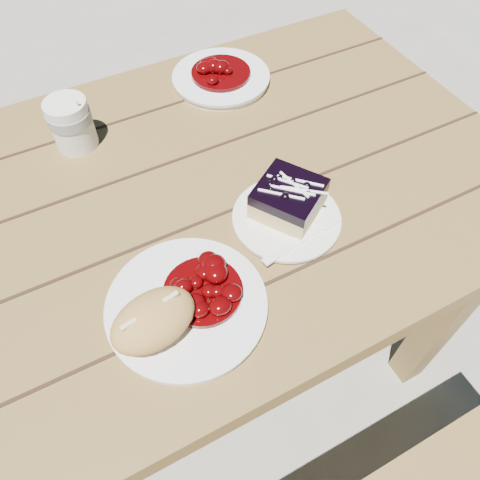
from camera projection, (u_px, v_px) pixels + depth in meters
name	position (u px, v px, depth m)	size (l,w,h in m)	color
ground	(93.00, 410.00, 1.35)	(60.00, 60.00, 0.00)	gray
picnic_table	(14.00, 316.00, 0.88)	(2.00, 1.55, 0.75)	brown
main_plate	(187.00, 306.00, 0.70)	(0.24, 0.24, 0.02)	white
goulash_stew	(202.00, 286.00, 0.69)	(0.12, 0.12, 0.04)	#4C0204
bread_roll	(153.00, 320.00, 0.64)	(0.13, 0.08, 0.07)	tan
dessert_plate	(286.00, 219.00, 0.80)	(0.18, 0.18, 0.01)	white
blueberry_cake	(288.00, 198.00, 0.79)	(0.14, 0.14, 0.06)	#E1C07A
fork_dessert	(294.00, 244.00, 0.76)	(0.03, 0.16, 0.01)	white
coffee_cup	(72.00, 124.00, 0.88)	(0.08, 0.08, 0.10)	white
second_plate	(221.00, 78.00, 1.04)	(0.21, 0.21, 0.02)	white
second_stew	(221.00, 67.00, 1.01)	(0.13, 0.13, 0.04)	#4C0204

